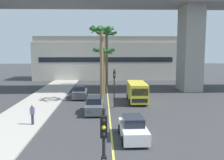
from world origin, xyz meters
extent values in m
cube|color=#ADA89E|center=(-8.00, 16.00, 0.07)|extent=(4.80, 80.00, 0.15)
cube|color=#DBCC4C|center=(0.00, 24.00, 0.00)|extent=(0.14, 56.00, 0.01)
cube|color=gray|center=(12.61, 35.16, 6.36)|extent=(2.80, 4.40, 12.72)
cube|color=beige|center=(0.00, 51.20, 3.85)|extent=(29.71, 8.00, 7.71)
cube|color=#9C998D|center=(0.00, 51.20, 8.31)|extent=(29.11, 7.20, 1.20)
cube|color=black|center=(0.00, 47.18, 4.24)|extent=(26.74, 0.04, 1.00)
cube|color=white|center=(1.49, 14.51, 0.58)|extent=(1.79, 4.14, 0.80)
cube|color=black|center=(1.49, 14.66, 1.26)|extent=(1.44, 2.08, 0.60)
cube|color=#F2EDCC|center=(2.00, 12.51, 0.63)|extent=(0.24, 0.09, 0.14)
cube|color=#F2EDCC|center=(1.07, 12.49, 0.63)|extent=(0.24, 0.09, 0.14)
cylinder|color=black|center=(2.33, 13.26, 0.32)|extent=(0.23, 0.64, 0.64)
cylinder|color=black|center=(0.71, 13.23, 0.32)|extent=(0.23, 0.64, 0.64)
cylinder|color=black|center=(2.27, 15.80, 0.32)|extent=(0.23, 0.64, 0.64)
cylinder|color=black|center=(0.66, 15.77, 0.32)|extent=(0.23, 0.64, 0.64)
cube|color=#4C5156|center=(-1.49, 21.76, 0.58)|extent=(1.77, 4.13, 0.80)
cube|color=black|center=(-1.50, 21.91, 1.26)|extent=(1.43, 2.07, 0.60)
cube|color=#F2EDCC|center=(-0.99, 19.76, 0.63)|extent=(0.24, 0.08, 0.14)
cube|color=#F2EDCC|center=(-1.93, 19.74, 0.63)|extent=(0.24, 0.08, 0.14)
cylinder|color=black|center=(-0.67, 20.50, 0.32)|extent=(0.23, 0.64, 0.64)
cylinder|color=black|center=(-2.28, 20.48, 0.32)|extent=(0.23, 0.64, 0.64)
cylinder|color=black|center=(-0.71, 23.05, 0.32)|extent=(0.23, 0.64, 0.64)
cylinder|color=black|center=(-2.32, 23.02, 0.32)|extent=(0.23, 0.64, 0.64)
cube|color=#4C5156|center=(-3.62, 29.39, 0.58)|extent=(1.77, 4.13, 0.80)
cube|color=black|center=(-3.62, 29.54, 1.26)|extent=(1.43, 2.07, 0.60)
cube|color=#F2EDCC|center=(-3.12, 27.39, 0.63)|extent=(0.24, 0.08, 0.14)
cube|color=#F2EDCC|center=(-4.05, 27.38, 0.63)|extent=(0.24, 0.08, 0.14)
cylinder|color=black|center=(-2.79, 28.14, 0.32)|extent=(0.23, 0.64, 0.64)
cylinder|color=black|center=(-4.41, 28.11, 0.32)|extent=(0.23, 0.64, 0.64)
cylinder|color=black|center=(-2.83, 30.68, 0.32)|extent=(0.23, 0.64, 0.64)
cylinder|color=black|center=(-4.45, 30.65, 0.32)|extent=(0.23, 0.64, 0.64)
cube|color=yellow|center=(3.41, 26.54, 1.31)|extent=(2.09, 5.23, 2.10)
cube|color=black|center=(3.36, 23.98, 1.66)|extent=(1.80, 0.11, 0.80)
cube|color=black|center=(3.36, 23.92, 0.73)|extent=(1.70, 0.09, 0.44)
cylinder|color=black|center=(4.33, 24.96, 0.38)|extent=(0.27, 0.76, 0.76)
cylinder|color=black|center=(2.43, 25.00, 0.38)|extent=(0.27, 0.76, 0.76)
cylinder|color=black|center=(4.38, 28.08, 0.38)|extent=(0.27, 0.76, 0.76)
cylinder|color=black|center=(2.48, 28.11, 0.38)|extent=(0.27, 0.76, 0.76)
cube|color=black|center=(-0.56, 6.01, 3.60)|extent=(0.24, 0.20, 0.76)
sphere|color=black|center=(-0.56, 5.91, 3.84)|extent=(0.14, 0.14, 0.14)
sphere|color=yellow|center=(-0.56, 5.91, 3.60)|extent=(0.14, 0.14, 0.14)
sphere|color=black|center=(-0.56, 5.91, 3.36)|extent=(0.14, 0.14, 0.14)
cube|color=black|center=(-0.56, 6.03, 2.40)|extent=(0.20, 0.16, 0.24)
cylinder|color=black|center=(0.59, 23.93, 2.10)|extent=(0.12, 0.12, 4.20)
cube|color=black|center=(0.59, 23.79, 3.60)|extent=(0.24, 0.20, 0.76)
sphere|color=black|center=(0.59, 23.69, 3.84)|extent=(0.14, 0.14, 0.14)
sphere|color=yellow|center=(0.59, 23.69, 3.60)|extent=(0.14, 0.14, 0.14)
sphere|color=black|center=(0.59, 23.69, 3.36)|extent=(0.14, 0.14, 0.14)
cube|color=black|center=(0.59, 23.81, 2.40)|extent=(0.20, 0.16, 0.24)
cube|color=orange|center=(0.59, 23.73, 2.40)|extent=(0.12, 0.03, 0.12)
cylinder|color=brown|center=(-0.01, 40.03, 4.48)|extent=(0.44, 0.44, 8.96)
sphere|color=#236028|center=(-0.01, 40.03, 9.11)|extent=(0.60, 0.60, 0.60)
cone|color=#236028|center=(1.14, 40.13, 8.84)|extent=(0.64, 2.39, 0.96)
cone|color=#236028|center=(0.68, 40.96, 8.81)|extent=(2.15, 1.76, 1.01)
cone|color=#236028|center=(-0.20, 41.17, 8.93)|extent=(2.40, 0.83, 0.79)
cone|color=#236028|center=(-0.98, 40.66, 8.76)|extent=(1.65, 2.21, 1.09)
cone|color=#236028|center=(-1.01, 39.44, 8.83)|extent=(1.57, 2.26, 0.97)
cone|color=#236028|center=(-0.41, 38.94, 8.93)|extent=(2.37, 1.23, 0.80)
cone|color=#236028|center=(0.68, 39.10, 8.74)|extent=(2.14, 1.76, 1.12)
cylinder|color=brown|center=(-0.77, 27.01, 4.29)|extent=(0.40, 0.40, 8.57)
sphere|color=#236028|center=(-0.77, 27.01, 8.72)|extent=(0.60, 0.60, 0.60)
cone|color=#236028|center=(0.16, 27.08, 8.49)|extent=(0.58, 1.95, 0.87)
cone|color=#236028|center=(-0.05, 27.61, 8.53)|extent=(1.56, 1.76, 0.80)
cone|color=#236028|center=(-0.76, 27.94, 8.45)|extent=(1.93, 0.47, 0.95)
cone|color=#236028|center=(-1.38, 27.72, 8.37)|extent=(1.73, 1.57, 1.07)
cone|color=#236028|center=(-1.71, 26.99, 8.52)|extent=(0.47, 1.93, 0.82)
cone|color=#236028|center=(-1.49, 26.41, 8.40)|extent=(1.57, 1.75, 1.02)
cone|color=#236028|center=(-0.73, 26.08, 8.50)|extent=(1.94, 0.52, 0.87)
cone|color=#236028|center=(-0.06, 26.40, 8.43)|extent=(1.58, 1.74, 0.97)
cylinder|color=brown|center=(-0.51, 32.32, 3.03)|extent=(0.40, 0.40, 6.06)
sphere|color=#236028|center=(-0.51, 32.32, 6.21)|extent=(0.60, 0.60, 0.60)
cone|color=#236028|center=(0.48, 32.22, 5.91)|extent=(0.65, 2.07, 1.01)
cone|color=#236028|center=(0.30, 32.90, 5.86)|extent=(1.54, 1.90, 1.07)
cone|color=#236028|center=(-0.31, 33.30, 5.87)|extent=(2.07, 0.85, 1.06)
cone|color=#236028|center=(-1.02, 33.18, 5.99)|extent=(1.98, 1.41, 0.87)
cone|color=#236028|center=(-1.41, 32.75, 6.03)|extent=(1.26, 2.03, 0.79)
cone|color=#236028|center=(-1.42, 31.92, 6.02)|extent=(1.24, 2.04, 0.81)
cone|color=#236028|center=(-1.11, 31.53, 6.03)|extent=(1.89, 1.57, 0.80)
cone|color=#236028|center=(-0.40, 31.33, 5.90)|extent=(2.07, 0.67, 1.02)
cone|color=#236028|center=(0.25, 31.68, 5.87)|extent=(1.65, 1.83, 1.06)
cylinder|color=#2D2D38|center=(-6.36, 17.64, 0.57)|extent=(0.22, 0.22, 0.85)
cube|color=slate|center=(-6.36, 17.64, 1.28)|extent=(0.34, 0.22, 0.56)
sphere|color=#9E7051|center=(-6.36, 17.64, 1.67)|extent=(0.20, 0.20, 0.20)
camera|label=1|loc=(-0.56, -2.15, 6.21)|focal=39.59mm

